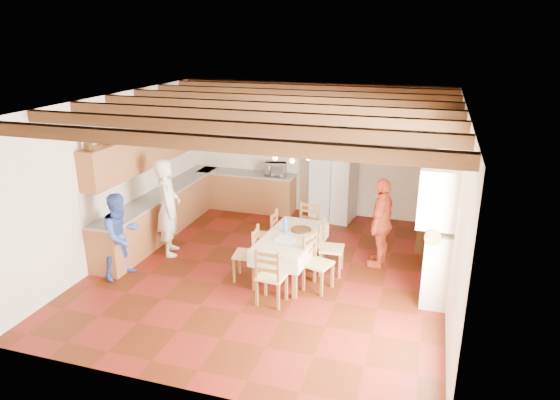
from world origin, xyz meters
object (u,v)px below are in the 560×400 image
object	(u,v)px
chair_right_near	(318,263)
dining_table	(291,240)
refrigerator	(334,180)
person_woman_red	(381,223)
chair_left_near	(246,253)
chair_left_far	(265,236)
chair_end_near	(272,275)
chair_right_far	(332,248)
person_man	(168,207)
microwave	(276,169)
chair_end_far	(306,229)
person_woman_blue	(121,236)
hutch	(438,190)

from	to	relation	value
chair_right_near	dining_table	bearing A→B (deg)	73.72
refrigerator	person_woman_red	distance (m)	2.46
chair_left_near	chair_left_far	size ratio (longest dim) A/B	1.00
chair_left_far	person_woman_red	distance (m)	2.12
chair_end_near	person_woman_red	world-z (taller)	person_woman_red
person_woman_red	chair_right_far	bearing A→B (deg)	-43.32
person_man	microwave	xyz separation A→B (m)	(1.22, 2.78, 0.11)
chair_left_far	person_woman_red	xyz separation A→B (m)	(2.06, 0.40, 0.34)
chair_left_far	chair_end_far	world-z (taller)	same
person_man	microwave	bearing A→B (deg)	-48.00
refrigerator	chair_left_far	size ratio (longest dim) A/B	1.89
chair_end_near	person_woman_blue	xyz separation A→B (m)	(-2.74, 0.12, 0.27)
chair_left_near	person_woman_blue	distance (m)	2.16
refrigerator	microwave	bearing A→B (deg)	-172.89
chair_right_near	chair_end_near	world-z (taller)	same
dining_table	person_woman_blue	xyz separation A→B (m)	(-2.76, -0.90, 0.10)
chair_right_far	person_man	distance (m)	3.14
refrigerator	chair_left_near	distance (m)	3.46
dining_table	refrigerator	bearing A→B (deg)	86.90
hutch	chair_left_far	size ratio (longest dim) A/B	2.35
dining_table	person_woman_red	xyz separation A→B (m)	(1.44, 0.84, 0.17)
chair_right_far	chair_end_far	bearing A→B (deg)	38.71
refrigerator	person_woman_blue	distance (m)	4.83
person_man	chair_end_far	bearing A→B (deg)	-96.06
chair_left_far	person_woman_red	world-z (taller)	person_woman_red
hutch	chair_left_far	bearing A→B (deg)	-144.80
person_man	refrigerator	bearing A→B (deg)	-67.56
refrigerator	dining_table	world-z (taller)	refrigerator
chair_right_far	person_woman_red	world-z (taller)	person_woman_red
refrigerator	person_woman_red	world-z (taller)	refrigerator
hutch	person_woman_red	size ratio (longest dim) A/B	1.37
chair_left_far	microwave	xyz separation A→B (m)	(-0.61, 2.52, 0.56)
chair_left_far	chair_end_near	xyz separation A→B (m)	(0.60, -1.45, 0.00)
person_woman_red	microwave	bearing A→B (deg)	-117.90
chair_right_far	microwave	world-z (taller)	microwave
person_woman_red	chair_end_near	bearing A→B (deg)	-27.50
dining_table	chair_end_near	size ratio (longest dim) A/B	1.82
refrigerator	chair_right_near	bearing A→B (deg)	-74.76
microwave	dining_table	bearing A→B (deg)	-82.15
dining_table	chair_left_far	distance (m)	0.78
chair_left_far	person_woman_blue	xyz separation A→B (m)	(-2.15, -1.34, 0.27)
chair_left_near	refrigerator	bearing A→B (deg)	159.02
chair_left_near	chair_left_far	bearing A→B (deg)	168.62
chair_left_near	person_woman_red	xyz separation A→B (m)	(2.12, 1.23, 0.34)
chair_left_far	microwave	distance (m)	2.65
refrigerator	person_woman_blue	size ratio (longest dim) A/B	1.20
refrigerator	microwave	size ratio (longest dim) A/B	3.68
person_man	person_woman_blue	world-z (taller)	person_man
chair_right_near	microwave	world-z (taller)	microwave
chair_right_far	person_woman_red	size ratio (longest dim) A/B	0.58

